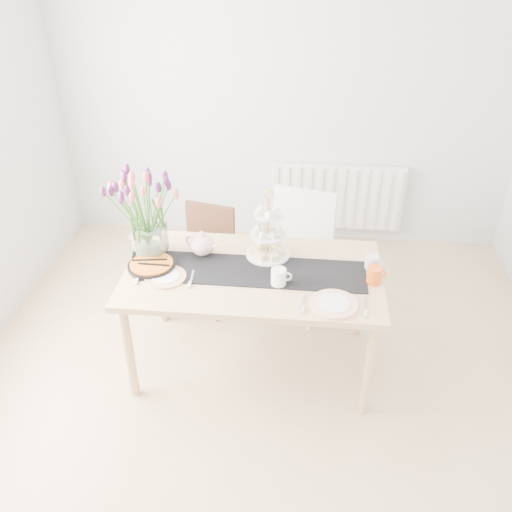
# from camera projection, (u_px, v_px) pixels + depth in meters

# --- Properties ---
(room_shell) EXTENTS (4.50, 4.50, 4.50)m
(room_shell) POSITION_uv_depth(u_px,v_px,m) (259.00, 232.00, 2.69)
(room_shell) COLOR tan
(room_shell) RESTS_ON ground
(radiator) EXTENTS (1.20, 0.08, 0.60)m
(radiator) POSITION_uv_depth(u_px,v_px,m) (336.00, 197.00, 4.95)
(radiator) COLOR white
(radiator) RESTS_ON room_shell
(dining_table) EXTENTS (1.60, 0.90, 0.75)m
(dining_table) POSITION_uv_depth(u_px,v_px,m) (253.00, 281.00, 3.42)
(dining_table) COLOR tan
(dining_table) RESTS_ON ground
(chair_brown) EXTENTS (0.47, 0.47, 0.79)m
(chair_brown) POSITION_uv_depth(u_px,v_px,m) (206.00, 249.00, 4.16)
(chair_brown) COLOR #3C2016
(chair_brown) RESTS_ON ground
(chair_white) EXTENTS (0.57, 0.57, 0.95)m
(chair_white) POSITION_uv_depth(u_px,v_px,m) (298.00, 244.00, 4.03)
(chair_white) COLOR white
(chair_white) RESTS_ON ground
(table_runner) EXTENTS (1.40, 0.35, 0.01)m
(table_runner) POSITION_uv_depth(u_px,v_px,m) (253.00, 271.00, 3.38)
(table_runner) COLOR black
(table_runner) RESTS_ON dining_table
(tulip_vase) EXTENTS (0.71, 0.71, 0.61)m
(tulip_vase) POSITION_uv_depth(u_px,v_px,m) (144.00, 200.00, 3.35)
(tulip_vase) COLOR silver
(tulip_vase) RESTS_ON dining_table
(cake_stand) EXTENTS (0.29, 0.29, 0.42)m
(cake_stand) POSITION_uv_depth(u_px,v_px,m) (268.00, 240.00, 3.47)
(cake_stand) COLOR gold
(cake_stand) RESTS_ON dining_table
(teapot) EXTENTS (0.31, 0.29, 0.16)m
(teapot) POSITION_uv_depth(u_px,v_px,m) (202.00, 245.00, 3.50)
(teapot) COLOR white
(teapot) RESTS_ON dining_table
(cream_jug) EXTENTS (0.11, 0.11, 0.09)m
(cream_jug) POSITION_uv_depth(u_px,v_px,m) (372.00, 262.00, 3.39)
(cream_jug) COLOR silver
(cream_jug) RESTS_ON dining_table
(tart_tin) EXTENTS (0.30, 0.30, 0.04)m
(tart_tin) POSITION_uv_depth(u_px,v_px,m) (152.00, 265.00, 3.41)
(tart_tin) COLOR black
(tart_tin) RESTS_ON dining_table
(mug_white) EXTENTS (0.11, 0.11, 0.11)m
(mug_white) POSITION_uv_depth(u_px,v_px,m) (279.00, 277.00, 3.23)
(mug_white) COLOR white
(mug_white) RESTS_ON dining_table
(mug_orange) EXTENTS (0.11, 0.11, 0.11)m
(mug_orange) POSITION_uv_depth(u_px,v_px,m) (374.00, 275.00, 3.25)
(mug_orange) COLOR #F05A1A
(mug_orange) RESTS_ON dining_table
(plate_left) EXTENTS (0.27, 0.27, 0.01)m
(plate_left) POSITION_uv_depth(u_px,v_px,m) (165.00, 277.00, 3.32)
(plate_left) COLOR silver
(plate_left) RESTS_ON dining_table
(plate_right) EXTENTS (0.31, 0.31, 0.01)m
(plate_right) POSITION_uv_depth(u_px,v_px,m) (334.00, 304.00, 3.09)
(plate_right) COLOR white
(plate_right) RESTS_ON dining_table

